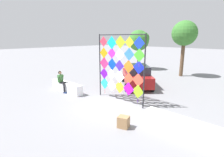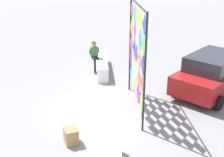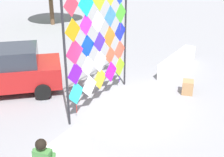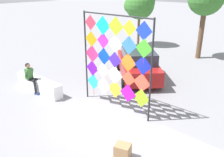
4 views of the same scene
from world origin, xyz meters
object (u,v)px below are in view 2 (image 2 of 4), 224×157
Objects in this scene: kite_display_rack at (137,52)px; parked_car at (213,73)px; seated_vendor at (95,54)px; cardboard_box_large at (71,136)px.

kite_display_rack reaches higher than parked_car.
seated_vendor is 6.47m from cardboard_box_large.
kite_display_rack is 3.83m from cardboard_box_large.
kite_display_rack is 7.92× the size of cardboard_box_large.
parked_car is at bearing 121.49° from cardboard_box_large.
kite_display_rack reaches higher than seated_vendor.
parked_car is 6.91m from cardboard_box_large.
kite_display_rack is at bearing 20.09° from seated_vendor.
seated_vendor is 0.35× the size of parked_car.
parked_car is at bearing 110.39° from kite_display_rack.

